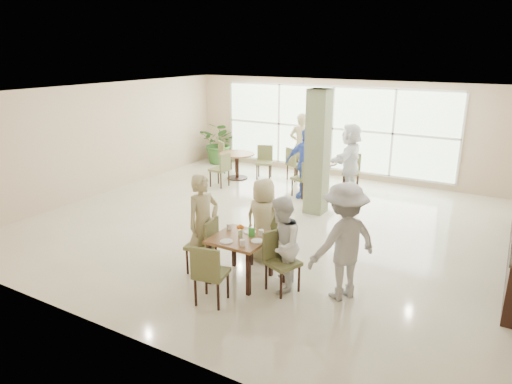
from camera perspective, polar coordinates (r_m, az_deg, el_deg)
The scene contains 19 objects.
ground at distance 9.82m, azimuth 2.50°, elevation -4.14°, with size 10.00×10.00×0.00m, color beige.
room_shell at distance 9.33m, azimuth 2.64°, elevation 5.64°, with size 10.00×10.00×10.00m.
window_bank at distance 13.60m, azimuth 9.51°, elevation 7.84°, with size 7.00×0.04×7.00m.
column at distance 10.29m, azimuth 7.70°, elevation 4.89°, with size 0.45×0.45×2.80m, color #667652.
main_table at distance 7.33m, azimuth -1.95°, elevation -6.40°, with size 0.86×0.86×0.75m.
round_table_left at distance 13.21m, azimuth -2.38°, elevation 4.04°, with size 1.01×1.01×0.75m.
round_table_right at distance 12.34m, azimuth 7.68°, elevation 2.96°, with size 1.04×1.04×0.75m.
chairs_main_table at distance 7.38m, azimuth -1.98°, elevation -7.68°, with size 2.03×2.12×0.95m.
chairs_table_left at distance 13.21m, azimuth -2.37°, elevation 3.69°, with size 1.94×1.98×0.95m.
chairs_table_right at distance 12.36m, azimuth 7.56°, elevation 2.59°, with size 2.23×1.89×0.95m.
tabletop_clutter at distance 7.25m, azimuth -1.56°, elevation -5.24°, with size 0.79×0.72×0.21m.
potted_plant at distance 15.03m, azimuth -4.56°, elevation 6.17°, with size 1.24×1.24×1.38m, color #2E5B24.
teen_left at distance 7.61m, azimuth -6.58°, elevation -3.97°, with size 0.61×0.40×1.68m, color tan.
teen_far at distance 8.01m, azimuth 0.95°, elevation -3.48°, with size 0.73×0.40×1.49m, color tan.
teen_right at distance 7.01m, azimuth 3.16°, elevation -6.58°, with size 0.73×0.57×1.51m, color white.
teen_standing at distance 6.87m, azimuth 10.92°, elevation -6.10°, with size 1.16×0.67×1.80m, color #A4A4A6.
adult_a at distance 11.46m, azimuth 6.19°, elevation 3.55°, with size 1.03×0.59×1.76m, color #4768D5.
adult_b at distance 12.02m, azimuth 11.69°, elevation 4.11°, with size 1.69×0.73×1.83m, color white.
adult_standing at distance 13.26m, azimuth 5.69°, elevation 5.76°, with size 0.69×0.45×1.89m, color tan.
Camera 1 is at (4.19, -8.11, 3.60)m, focal length 32.00 mm.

